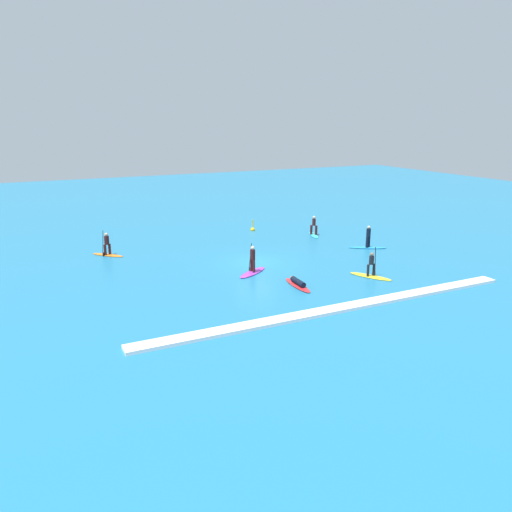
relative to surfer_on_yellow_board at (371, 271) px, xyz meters
name	(u,v)px	position (x,y,z in m)	size (l,w,h in m)	color
ground_plane	(256,263)	(-5.29, 6.34, -0.41)	(120.00, 120.00, 0.00)	#1E6B93
surfer_on_yellow_board	(371,271)	(0.00, 0.00, 0.00)	(1.98, 2.94, 2.05)	yellow
surfer_on_orange_board	(107,248)	(-14.54, 13.11, 0.14)	(2.32, 2.41, 2.00)	orange
surfer_on_teal_board	(314,230)	(3.21, 11.98, 0.09)	(1.42, 2.62, 1.76)	#33C6CC
surfer_on_blue_board	(368,242)	(4.65, 6.19, 0.06)	(2.95, 2.07, 1.83)	#1E8CD1
surfer_on_red_board	(298,283)	(-5.27, 0.52, -0.25)	(0.84, 3.07, 0.45)	red
surfer_on_purple_board	(253,266)	(-6.60, 4.19, 0.06)	(2.88, 2.26, 2.02)	purple
marker_buoy	(253,229)	(-0.85, 16.09, -0.25)	(0.41, 0.41, 1.15)	yellow
wave_crest	(340,308)	(-5.29, -4.00, -0.32)	(23.27, 0.90, 0.18)	white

